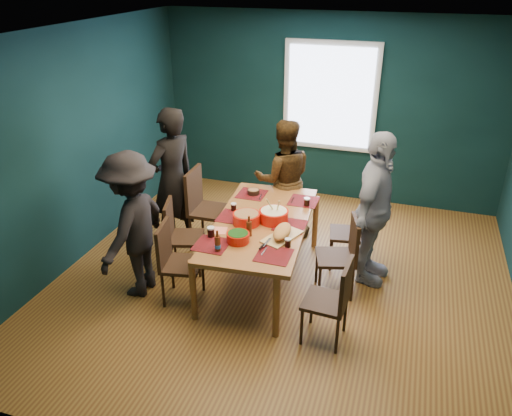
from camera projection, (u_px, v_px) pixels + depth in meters
The scene contains 26 objects.
room at pixel (292, 161), 5.34m from camera, with size 5.01×5.01×2.71m.
dining_table at pixel (261, 227), 5.47m from camera, with size 1.13×2.03×0.74m.
chair_left_far at pixel (203, 203), 6.19m from camera, with size 0.48×0.48×1.02m.
chair_left_mid at pixel (178, 231), 5.72m from camera, with size 0.49×0.49×0.87m.
chair_left_near at pixel (174, 257), 5.20m from camera, with size 0.47×0.47×0.89m.
chair_right_far at pixel (354, 228), 5.81m from camera, with size 0.45×0.45×0.86m.
chair_right_mid at pixel (344, 251), 5.31m from camera, with size 0.50×0.50×0.90m.
chair_right_near at pixel (335, 296), 4.61m from camera, with size 0.42×0.42×0.88m.
person_far_left at pixel (173, 180), 6.06m from camera, with size 0.66×0.43×1.80m, color black.
person_back at pixel (283, 179), 6.39m from camera, with size 0.76×0.59×1.57m, color black.
person_right at pixel (374, 210), 5.39m from camera, with size 1.03×0.43×1.75m, color white.
person_near_left at pixel (133, 226), 5.21m from camera, with size 1.04×0.60×1.62m, color black.
bowl_salad at pixel (246, 218), 5.36m from camera, with size 0.30×0.30×0.12m.
bowl_dumpling at pixel (274, 215), 5.41m from camera, with size 0.32×0.32×0.30m.
bowl_herbs at pixel (238, 237), 5.02m from camera, with size 0.23×0.23×0.10m.
cutting_board at pixel (282, 233), 5.09m from camera, with size 0.38×0.59×0.13m.
small_bowl at pixel (253, 192), 6.05m from camera, with size 0.15×0.15×0.06m.
beer_bottle_a at pixel (218, 244), 4.84m from camera, with size 0.06×0.06×0.23m.
beer_bottle_b at pixel (249, 228), 5.12m from camera, with size 0.06×0.06×0.22m.
cola_glass_a at pixel (211, 232), 5.11m from camera, with size 0.08×0.08×0.11m.
cola_glass_b at pixel (288, 242), 4.93m from camera, with size 0.06×0.06×0.09m.
cola_glass_c at pixel (307, 202), 5.76m from camera, with size 0.07×0.07×0.10m.
cola_glass_d at pixel (234, 207), 5.65m from camera, with size 0.07×0.07×0.09m.
napkin_a at pixel (292, 222), 5.41m from camera, with size 0.13×0.13×0.00m, color #FA8269.
napkin_b at pixel (219, 231), 5.24m from camera, with size 0.16×0.16×0.00m, color #FA8269.
napkin_c at pixel (277, 259), 4.74m from camera, with size 0.15×0.15×0.00m, color #FA8269.
Camera 1 is at (1.17, -4.61, 3.29)m, focal length 35.00 mm.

